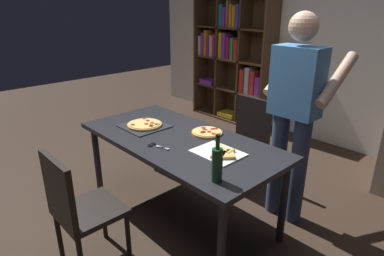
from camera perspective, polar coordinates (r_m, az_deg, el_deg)
ground_plane at (r=3.10m, az=-2.10°, el=-14.67°), size 12.00×12.00×0.00m
back_wall at (r=4.67m, az=23.36°, el=14.36°), size 6.40×0.10×2.80m
dining_table at (r=2.76m, az=-2.28°, el=-3.15°), size 1.80×0.87×0.75m
chair_near_camera at (r=2.42m, az=-19.36°, el=-12.65°), size 0.42×0.42×0.90m
chair_far_side at (r=3.44m, az=9.40°, el=-1.36°), size 0.42×0.42×0.90m
bookshelf at (r=5.29m, az=7.37°, el=11.52°), size 1.40×0.35×1.95m
person_serving_pizza at (r=2.78m, az=17.49°, el=3.16°), size 0.55×0.54×1.75m
pepperoni_pizza_on_tray at (r=3.00m, az=-8.24°, el=0.52°), size 0.37×0.37×0.04m
pizza_slices_on_towel at (r=2.44m, az=5.02°, el=-4.34°), size 0.36×0.28×0.03m
wine_bottle at (r=2.05m, az=4.38°, el=-6.23°), size 0.07×0.07×0.32m
kitchen_scissors at (r=2.58m, az=-6.37°, el=-3.07°), size 0.20×0.10×0.01m
second_pizza_plain at (r=2.82m, az=2.63°, el=-0.74°), size 0.26×0.26×0.03m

